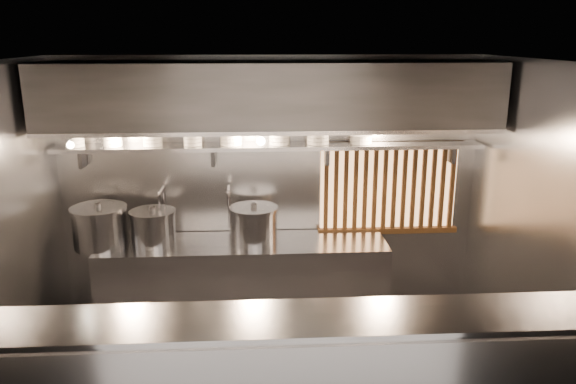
{
  "coord_description": "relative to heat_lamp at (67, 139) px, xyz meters",
  "views": [
    {
      "loc": [
        -0.17,
        -4.41,
        2.99
      ],
      "look_at": [
        0.14,
        0.55,
        1.6
      ],
      "focal_mm": 35.0,
      "sensor_mm": 36.0,
      "label": 1
    }
  ],
  "objects": [
    {
      "name": "bowl_stack_6",
      "position": [
        2.39,
        0.47,
        -0.1
      ],
      "size": [
        0.24,
        0.24,
        0.13
      ],
      "color": "white",
      "rests_on": "bowl_shelf"
    },
    {
      "name": "wall_right",
      "position": [
        4.15,
        -0.85,
        -0.67
      ],
      "size": [
        0.0,
        3.0,
        3.0
      ],
      "primitive_type": "plane",
      "rotation": [
        1.57,
        0.0,
        -1.57
      ],
      "color": "gray",
      "rests_on": "floor"
    },
    {
      "name": "wood_screen",
      "position": [
        3.2,
        0.6,
        -0.69
      ],
      "size": [
        1.56,
        0.09,
        1.04
      ],
      "color": "#FFB772",
      "rests_on": "wall_back"
    },
    {
      "name": "floor",
      "position": [
        1.9,
        -0.85,
        -2.07
      ],
      "size": [
        4.5,
        4.5,
        0.0
      ],
      "primitive_type": "plane",
      "color": "black",
      "rests_on": "ground"
    },
    {
      "name": "cooking_bench",
      "position": [
        1.6,
        0.28,
        -1.62
      ],
      "size": [
        3.0,
        0.7,
        0.9
      ],
      "primitive_type": "cube",
      "color": "#9C9CA1",
      "rests_on": "floor"
    },
    {
      "name": "stock_pot_mid",
      "position": [
        0.68,
        0.28,
        -0.98
      ],
      "size": [
        0.5,
        0.5,
        0.41
      ],
      "rotation": [
        0.0,
        0.0,
        -0.06
      ],
      "color": "#9C9CA1",
      "rests_on": "cooking_bench"
    },
    {
      "name": "bowl_stack_1",
      "position": [
        0.3,
        0.47,
        -0.08
      ],
      "size": [
        0.2,
        0.2,
        0.17
      ],
      "color": "white",
      "rests_on": "bowl_shelf"
    },
    {
      "name": "heat_lamp",
      "position": [
        0.0,
        0.0,
        0.0
      ],
      "size": [
        0.25,
        0.35,
        0.2
      ],
      "color": "#9C9CA1",
      "rests_on": "exhaust_hood"
    },
    {
      "name": "bowl_stack_2",
      "position": [
        0.69,
        0.47,
        -0.08
      ],
      "size": [
        0.21,
        0.21,
        0.17
      ],
      "color": "white",
      "rests_on": "bowl_shelf"
    },
    {
      "name": "wall_back",
      "position": [
        1.9,
        0.65,
        -0.67
      ],
      "size": [
        4.5,
        0.0,
        4.5
      ],
      "primitive_type": "plane",
      "rotation": [
        1.57,
        0.0,
        0.0
      ],
      "color": "gray",
      "rests_on": "floor"
    },
    {
      "name": "bowl_shelf",
      "position": [
        1.9,
        0.47,
        -0.19
      ],
      "size": [
        4.4,
        0.34,
        0.04
      ],
      "primitive_type": "cube",
      "color": "#9C9CA1",
      "rests_on": "wall_back"
    },
    {
      "name": "faucet_left",
      "position": [
        0.75,
        0.52,
        -0.76
      ],
      "size": [
        0.04,
        0.3,
        0.5
      ],
      "color": "silver",
      "rests_on": "wall_back"
    },
    {
      "name": "exhaust_hood",
      "position": [
        1.9,
        0.25,
        0.36
      ],
      "size": [
        4.4,
        0.81,
        0.65
      ],
      "color": "#2D2D30",
      "rests_on": "ceiling"
    },
    {
      "name": "stock_pot_left",
      "position": [
        0.15,
        0.25,
        -0.95
      ],
      "size": [
        0.75,
        0.75,
        0.46
      ],
      "rotation": [
        0.0,
        0.0,
        -0.43
      ],
      "color": "#9C9CA1",
      "rests_on": "cooking_bench"
    },
    {
      "name": "faucet_right",
      "position": [
        1.45,
        0.52,
        -0.76
      ],
      "size": [
        0.04,
        0.3,
        0.5
      ],
      "color": "silver",
      "rests_on": "wall_back"
    },
    {
      "name": "bowl_stack_0",
      "position": [
        -0.09,
        0.47,
        -0.1
      ],
      "size": [
        0.2,
        0.2,
        0.13
      ],
      "color": "white",
      "rests_on": "bowl_shelf"
    },
    {
      "name": "bowl_stack_7",
      "position": [
        2.84,
        0.47,
        -0.12
      ],
      "size": [
        0.24,
        0.24,
        0.09
      ],
      "color": "white",
      "rests_on": "bowl_shelf"
    },
    {
      "name": "bowl_stack_5",
      "position": [
        1.99,
        0.47,
        -0.1
      ],
      "size": [
        0.23,
        0.23,
        0.13
      ],
      "color": "white",
      "rests_on": "bowl_shelf"
    },
    {
      "name": "pendant_bulb",
      "position": [
        1.8,
        0.35,
        -0.11
      ],
      "size": [
        0.09,
        0.09,
        0.19
      ],
      "color": "#2D2D30",
      "rests_on": "exhaust_hood"
    },
    {
      "name": "ceiling",
      "position": [
        1.9,
        -0.85,
        0.73
      ],
      "size": [
        4.5,
        4.5,
        0.0
      ],
      "primitive_type": "plane",
      "rotation": [
        3.14,
        0.0,
        0.0
      ],
      "color": "black",
      "rests_on": "wall_back"
    },
    {
      "name": "bowl_stack_4",
      "position": [
        1.49,
        0.47,
        -0.1
      ],
      "size": [
        0.24,
        0.24,
        0.13
      ],
      "color": "white",
      "rests_on": "bowl_shelf"
    },
    {
      "name": "stock_pot_right",
      "position": [
        1.71,
        0.3,
        -0.98
      ],
      "size": [
        0.65,
        0.65,
        0.42
      ],
      "rotation": [
        0.0,
        0.0,
        0.32
      ],
      "color": "#9C9CA1",
      "rests_on": "cooking_bench"
    },
    {
      "name": "bowl_stack_3",
      "position": [
        1.1,
        0.47,
        -0.1
      ],
      "size": [
        0.2,
        0.2,
        0.13
      ],
      "color": "white",
      "rests_on": "bowl_shelf"
    }
  ]
}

